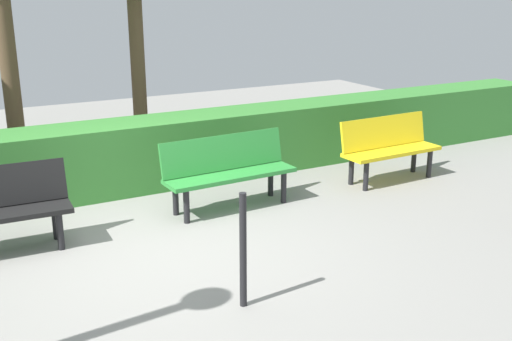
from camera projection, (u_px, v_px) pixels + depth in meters
name	position (u px, v px, depth m)	size (l,w,h in m)	color
ground_plane	(157.00, 249.00, 6.25)	(16.93, 16.93, 0.00)	gray
bench_yellow	(389.00, 146.00, 8.33)	(1.45, 0.51, 0.86)	yellow
bench_green	(228.00, 168.00, 7.30)	(1.62, 0.53, 0.86)	#2D8C38
hedge_row	(181.00, 149.00, 8.30)	(12.93, 0.75, 0.89)	#387F33
railing_post_mid	(243.00, 251.00, 5.01)	(0.06, 0.06, 1.00)	black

